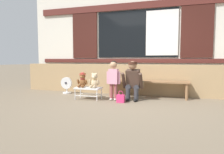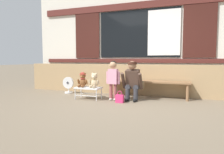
% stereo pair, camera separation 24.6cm
% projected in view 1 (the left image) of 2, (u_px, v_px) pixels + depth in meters
% --- Properties ---
extents(ground_plane, '(60.00, 60.00, 0.00)m').
position_uv_depth(ground_plane, '(120.00, 104.00, 4.51)').
color(ground_plane, '#756651').
extents(brick_low_wall, '(6.86, 0.25, 0.85)m').
position_uv_depth(brick_low_wall, '(133.00, 79.00, 5.83)').
color(brick_low_wall, tan).
rests_on(brick_low_wall, ground).
extents(shop_facade, '(7.00, 0.26, 3.47)m').
position_uv_depth(shop_facade, '(137.00, 35.00, 6.21)').
color(shop_facade, silver).
rests_on(shop_facade, ground).
extents(wooden_bench_long, '(2.10, 0.40, 0.44)m').
position_uv_depth(wooden_bench_long, '(147.00, 83.00, 5.35)').
color(wooden_bench_long, '#8E6642').
rests_on(wooden_bench_long, ground).
extents(small_display_bench, '(0.64, 0.36, 0.30)m').
position_uv_depth(small_display_bench, '(88.00, 89.00, 5.07)').
color(small_display_bench, silver).
rests_on(small_display_bench, ground).
extents(teddy_bear_with_hat, '(0.28, 0.27, 0.36)m').
position_uv_depth(teddy_bear_with_hat, '(82.00, 80.00, 5.11)').
color(teddy_bear_with_hat, brown).
rests_on(teddy_bear_with_hat, small_display_bench).
extents(teddy_bear_plain, '(0.28, 0.26, 0.36)m').
position_uv_depth(teddy_bear_plain, '(94.00, 81.00, 5.01)').
color(teddy_bear_plain, '#CCB289').
rests_on(teddy_bear_plain, small_display_bench).
extents(child_standing, '(0.35, 0.18, 0.96)m').
position_uv_depth(child_standing, '(114.00, 76.00, 4.93)').
color(child_standing, '#994C4C').
rests_on(child_standing, ground).
extents(adult_crouching, '(0.50, 0.49, 0.95)m').
position_uv_depth(adult_crouching, '(133.00, 81.00, 4.94)').
color(adult_crouching, '#333338').
rests_on(adult_crouching, ground).
extents(handbag_on_ground, '(0.18, 0.11, 0.27)m').
position_uv_depth(handbag_on_ground, '(121.00, 98.00, 4.70)').
color(handbag_on_ground, '#E53370').
rests_on(handbag_on_ground, ground).
extents(floor_fan, '(0.34, 0.24, 0.48)m').
position_uv_depth(floor_fan, '(67.00, 85.00, 5.92)').
color(floor_fan, silver).
rests_on(floor_fan, ground).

